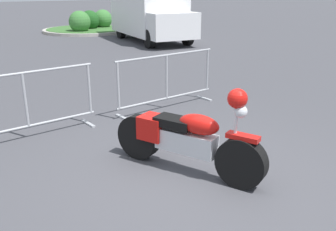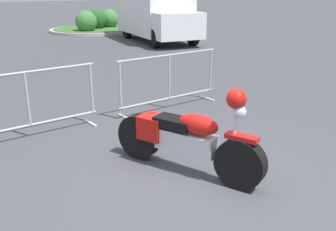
{
  "view_description": "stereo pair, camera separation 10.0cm",
  "coord_description": "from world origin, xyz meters",
  "px_view_note": "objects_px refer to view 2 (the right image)",
  "views": [
    {
      "loc": [
        -2.65,
        -3.18,
        2.29
      ],
      "look_at": [
        0.09,
        0.67,
        0.65
      ],
      "focal_mm": 40.0,
      "sensor_mm": 36.0,
      "label": 1
    },
    {
      "loc": [
        -2.57,
        -3.23,
        2.29
      ],
      "look_at": [
        0.09,
        0.67,
        0.65
      ],
      "focal_mm": 40.0,
      "sensor_mm": 36.0,
      "label": 2
    }
  ],
  "objects_px": {
    "delivery_van": "(156,12)",
    "crowd_barrier_far": "(169,81)",
    "motorcycle": "(186,138)",
    "crowd_barrier_near": "(28,104)"
  },
  "relations": [
    {
      "from": "delivery_van",
      "to": "crowd_barrier_far",
      "type": "bearing_deg",
      "value": -21.62
    },
    {
      "from": "crowd_barrier_far",
      "to": "motorcycle",
      "type": "bearing_deg",
      "value": -119.93
    },
    {
      "from": "crowd_barrier_near",
      "to": "crowd_barrier_far",
      "type": "relative_size",
      "value": 1.0
    },
    {
      "from": "crowd_barrier_near",
      "to": "delivery_van",
      "type": "height_order",
      "value": "delivery_van"
    },
    {
      "from": "crowd_barrier_near",
      "to": "crowd_barrier_far",
      "type": "xyz_separation_m",
      "value": [
        2.67,
        0.0,
        0.0
      ]
    },
    {
      "from": "motorcycle",
      "to": "crowd_barrier_near",
      "type": "height_order",
      "value": "motorcycle"
    },
    {
      "from": "motorcycle",
      "to": "crowd_barrier_near",
      "type": "distance_m",
      "value": 2.68
    },
    {
      "from": "motorcycle",
      "to": "delivery_van",
      "type": "relative_size",
      "value": 0.39
    },
    {
      "from": "crowd_barrier_far",
      "to": "delivery_van",
      "type": "relative_size",
      "value": 0.43
    },
    {
      "from": "crowd_barrier_near",
      "to": "delivery_van",
      "type": "relative_size",
      "value": 0.43
    }
  ]
}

